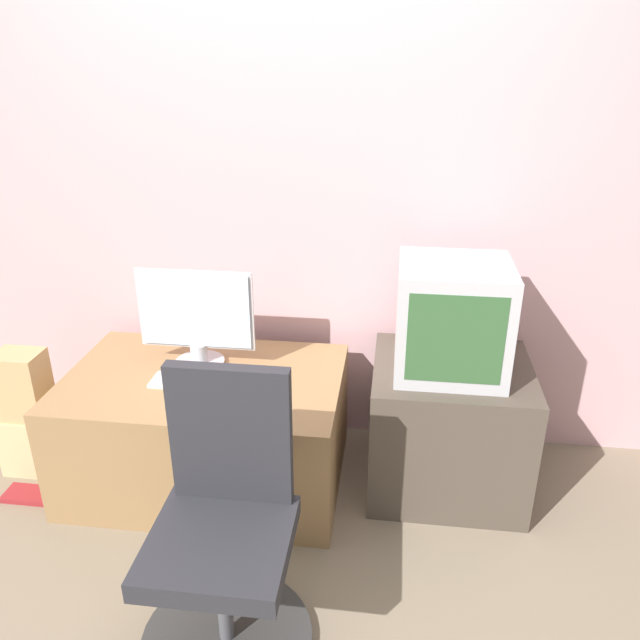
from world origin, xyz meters
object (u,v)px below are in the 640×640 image
Objects in this scene: office_chair at (225,543)px; main_monitor at (196,319)px; crt_tv at (452,318)px; cardboard_box_lower at (35,441)px; mouse at (234,385)px; book at (30,494)px; keyboard at (185,382)px.

main_monitor is at bearing 111.28° from office_chair.
office_chair is (0.35, -0.90, -0.38)m from main_monitor.
crt_tv is 1.61× the size of cardboard_box_lower.
office_chair is (0.15, -0.72, -0.17)m from mouse.
main_monitor is at bearing 178.79° from crt_tv.
crt_tv is at bearing 49.99° from office_chair.
cardboard_box_lower is at bearing -170.01° from main_monitor.
keyboard is at bearing 14.23° from book.
cardboard_box_lower is 1.29× the size of book.
office_chair is 3.27× the size of cardboard_box_lower.
main_monitor is 1.04m from office_chair.
keyboard is 0.31× the size of office_chair.
mouse is at bearing -2.77° from cardboard_box_lower.
main_monitor reaches higher than office_chair.
cardboard_box_lower is (-0.78, 0.03, -0.39)m from keyboard.
office_chair is at bearing -68.72° from main_monitor.
crt_tv reaches higher than main_monitor.
main_monitor is 0.54× the size of office_chair.
keyboard is 1.00× the size of cardboard_box_lower.
mouse is 1.07m from cardboard_box_lower.
office_chair reaches higher than mouse.
main_monitor is 1.09m from book.
book is (-1.81, -0.33, -0.82)m from crt_tv.
office_chair is at bearing -33.85° from cardboard_box_lower.
cardboard_box_lower is (-0.79, -0.14, -0.61)m from main_monitor.
crt_tv is at bearing 10.50° from mouse.
mouse is 0.94m from crt_tv.
book is (-0.92, -0.16, -0.53)m from mouse.
crt_tv is (0.88, 0.16, 0.28)m from mouse.
keyboard is at bearing 175.75° from mouse.
crt_tv reaches higher than cardboard_box_lower.
keyboard is at bearing -172.36° from crt_tv.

